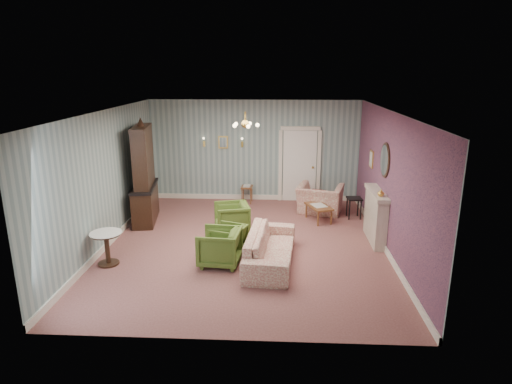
# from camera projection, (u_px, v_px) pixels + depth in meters

# --- Properties ---
(floor) EXTENTS (7.00, 7.00, 0.00)m
(floor) POSITION_uv_depth(u_px,v_px,m) (246.00, 245.00, 9.61)
(floor) COLOR #8D5852
(floor) RESTS_ON ground
(ceiling) EXTENTS (7.00, 7.00, 0.00)m
(ceiling) POSITION_uv_depth(u_px,v_px,m) (245.00, 112.00, 8.81)
(ceiling) COLOR white
(ceiling) RESTS_ON ground
(wall_back) EXTENTS (6.00, 0.00, 6.00)m
(wall_back) POSITION_uv_depth(u_px,v_px,m) (255.00, 151.00, 12.57)
(wall_back) COLOR slate
(wall_back) RESTS_ON ground
(wall_front) EXTENTS (6.00, 0.00, 6.00)m
(wall_front) POSITION_uv_depth(u_px,v_px,m) (226.00, 246.00, 5.85)
(wall_front) COLOR slate
(wall_front) RESTS_ON ground
(wall_left) EXTENTS (0.00, 7.00, 7.00)m
(wall_left) POSITION_uv_depth(u_px,v_px,m) (106.00, 179.00, 9.36)
(wall_left) COLOR slate
(wall_left) RESTS_ON ground
(wall_right) EXTENTS (0.00, 7.00, 7.00)m
(wall_right) POSITION_uv_depth(u_px,v_px,m) (390.00, 183.00, 9.06)
(wall_right) COLOR slate
(wall_right) RESTS_ON ground
(wall_right_floral) EXTENTS (0.00, 7.00, 7.00)m
(wall_right_floral) POSITION_uv_depth(u_px,v_px,m) (389.00, 183.00, 9.06)
(wall_right_floral) COLOR #B45A6A
(wall_right_floral) RESTS_ON ground
(door) EXTENTS (1.12, 0.12, 2.16)m
(door) POSITION_uv_depth(u_px,v_px,m) (299.00, 164.00, 12.57)
(door) COLOR white
(door) RESTS_ON floor
(olive_chair_a) EXTENTS (0.80, 0.84, 0.80)m
(olive_chair_a) POSITION_uv_depth(u_px,v_px,m) (219.00, 245.00, 8.56)
(olive_chair_a) COLOR #4A6724
(olive_chair_a) RESTS_ON floor
(olive_chair_b) EXTENTS (0.79, 0.81, 0.67)m
(olive_chair_b) POSITION_uv_depth(u_px,v_px,m) (228.00, 238.00, 9.10)
(olive_chair_b) COLOR #4A6724
(olive_chair_b) RESTS_ON floor
(olive_chair_c) EXTENTS (0.87, 0.90, 0.78)m
(olive_chair_c) POSITION_uv_depth(u_px,v_px,m) (232.00, 217.00, 10.24)
(olive_chair_c) COLOR #4A6724
(olive_chair_c) RESTS_ON floor
(sofa_chintz) EXTENTS (0.83, 2.26, 0.86)m
(sofa_chintz) POSITION_uv_depth(u_px,v_px,m) (271.00, 242.00, 8.62)
(sofa_chintz) COLOR #A04540
(sofa_chintz) RESTS_ON floor
(wingback_chair) EXTENTS (1.31, 1.03, 1.00)m
(wingback_chair) POSITION_uv_depth(u_px,v_px,m) (320.00, 194.00, 11.65)
(wingback_chair) COLOR #A04540
(wingback_chair) RESTS_ON floor
(dresser) EXTENTS (0.76, 1.60, 2.55)m
(dresser) POSITION_uv_depth(u_px,v_px,m) (143.00, 172.00, 10.80)
(dresser) COLOR black
(dresser) RESTS_ON floor
(fireplace) EXTENTS (0.30, 1.40, 1.16)m
(fireplace) POSITION_uv_depth(u_px,v_px,m) (376.00, 216.00, 9.69)
(fireplace) COLOR beige
(fireplace) RESTS_ON floor
(mantel_vase) EXTENTS (0.15, 0.15, 0.15)m
(mantel_vase) POSITION_uv_depth(u_px,v_px,m) (381.00, 193.00, 9.13)
(mantel_vase) COLOR gold
(mantel_vase) RESTS_ON fireplace
(oval_mirror) EXTENTS (0.04, 0.76, 0.84)m
(oval_mirror) POSITION_uv_depth(u_px,v_px,m) (385.00, 160.00, 9.34)
(oval_mirror) COLOR white
(oval_mirror) RESTS_ON wall_right
(framed_print) EXTENTS (0.04, 0.34, 0.42)m
(framed_print) POSITION_uv_depth(u_px,v_px,m) (371.00, 159.00, 10.71)
(framed_print) COLOR gold
(framed_print) RESTS_ON wall_right
(coffee_table) EXTENTS (0.72, 0.92, 0.41)m
(coffee_table) POSITION_uv_depth(u_px,v_px,m) (318.00, 213.00, 11.06)
(coffee_table) COLOR brown
(coffee_table) RESTS_ON floor
(side_table_black) EXTENTS (0.39, 0.39, 0.55)m
(side_table_black) POSITION_uv_depth(u_px,v_px,m) (354.00, 208.00, 11.26)
(side_table_black) COLOR black
(side_table_black) RESTS_ON floor
(pedestal_table) EXTENTS (0.74, 0.74, 0.68)m
(pedestal_table) POSITION_uv_depth(u_px,v_px,m) (107.00, 248.00, 8.57)
(pedestal_table) COLOR black
(pedestal_table) RESTS_ON floor
(nesting_table) EXTENTS (0.34, 0.42, 0.53)m
(nesting_table) POSITION_uv_depth(u_px,v_px,m) (247.00, 194.00, 12.57)
(nesting_table) COLOR brown
(nesting_table) RESTS_ON floor
(gilt_mirror_back) EXTENTS (0.28, 0.06, 0.36)m
(gilt_mirror_back) POSITION_uv_depth(u_px,v_px,m) (223.00, 142.00, 12.51)
(gilt_mirror_back) COLOR gold
(gilt_mirror_back) RESTS_ON wall_back
(sconce_left) EXTENTS (0.16, 0.12, 0.30)m
(sconce_left) POSITION_uv_depth(u_px,v_px,m) (204.00, 142.00, 12.52)
(sconce_left) COLOR gold
(sconce_left) RESTS_ON wall_back
(sconce_right) EXTENTS (0.16, 0.12, 0.30)m
(sconce_right) POSITION_uv_depth(u_px,v_px,m) (242.00, 143.00, 12.46)
(sconce_right) COLOR gold
(sconce_right) RESTS_ON wall_back
(chandelier) EXTENTS (0.56, 0.56, 0.36)m
(chandelier) POSITION_uv_depth(u_px,v_px,m) (245.00, 125.00, 8.89)
(chandelier) COLOR gold
(chandelier) RESTS_ON ceiling
(burgundy_cushion) EXTENTS (0.41, 0.28, 0.39)m
(burgundy_cushion) POSITION_uv_depth(u_px,v_px,m) (319.00, 197.00, 11.51)
(burgundy_cushion) COLOR maroon
(burgundy_cushion) RESTS_ON wingback_chair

